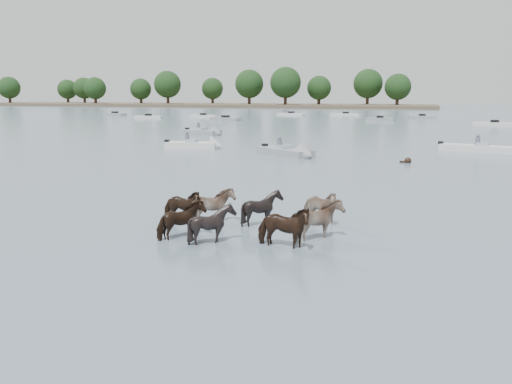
% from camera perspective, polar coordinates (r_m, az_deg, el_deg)
% --- Properties ---
extents(ground, '(400.00, 400.00, 0.00)m').
position_cam_1_polar(ground, '(15.86, -8.08, -4.91)').
color(ground, slate).
rests_on(ground, ground).
extents(shoreline, '(160.00, 30.00, 1.00)m').
position_cam_1_polar(shoreline, '(180.84, -6.97, 9.57)').
color(shoreline, '#4C4233').
rests_on(shoreline, ground).
extents(pony_herd, '(6.35, 4.49, 1.38)m').
position_cam_1_polar(pony_herd, '(16.02, -0.95, -2.74)').
color(pony_herd, black).
rests_on(pony_herd, ground).
extents(swimming_pony, '(0.72, 0.44, 0.44)m').
position_cam_1_polar(swimming_pony, '(33.79, 16.42, 3.30)').
color(swimming_pony, black).
rests_on(swimming_pony, ground).
extents(motorboat_a, '(4.82, 2.36, 1.92)m').
position_cam_1_polar(motorboat_a, '(41.48, -6.20, 5.18)').
color(motorboat_a, silver).
rests_on(motorboat_a, ground).
extents(motorboat_b, '(5.06, 4.16, 1.92)m').
position_cam_1_polar(motorboat_b, '(35.93, 4.00, 4.35)').
color(motorboat_b, gray).
rests_on(motorboat_b, ground).
extents(motorboat_c, '(6.78, 3.31, 1.92)m').
position_cam_1_polar(motorboat_c, '(41.90, 24.99, 4.28)').
color(motorboat_c, silver).
rests_on(motorboat_c, ground).
extents(motorboat_f, '(4.92, 2.80, 1.92)m').
position_cam_1_polar(motorboat_f, '(55.18, -5.45, 6.59)').
color(motorboat_f, gray).
rests_on(motorboat_f, ground).
extents(distant_flotilla, '(108.03, 28.28, 0.93)m').
position_cam_1_polar(distant_flotilla, '(90.23, 13.77, 7.98)').
color(distant_flotilla, gray).
rests_on(distant_flotilla, ground).
extents(treeline, '(148.46, 22.41, 12.45)m').
position_cam_1_polar(treeline, '(177.37, -5.82, 11.60)').
color(treeline, '#382619').
rests_on(treeline, ground).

